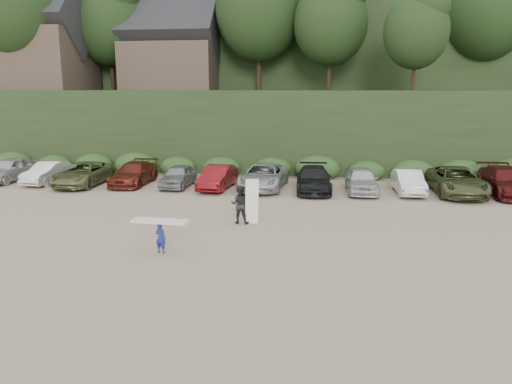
# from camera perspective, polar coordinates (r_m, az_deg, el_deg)

# --- Properties ---
(ground) EXTENTS (120.00, 120.00, 0.00)m
(ground) POSITION_cam_1_polar(r_m,az_deg,el_deg) (21.21, 2.80, -5.21)
(ground) COLOR tan
(ground) RESTS_ON ground
(hillside_backdrop) EXTENTS (90.00, 41.50, 28.00)m
(hillside_backdrop) POSITION_cam_1_polar(r_m,az_deg,el_deg) (56.38, 6.25, 16.89)
(hillside_backdrop) COLOR black
(hillside_backdrop) RESTS_ON ground
(parked_cars) EXTENTS (39.48, 6.20, 1.63)m
(parked_cars) POSITION_cam_1_polar(r_m,az_deg,el_deg) (30.82, 4.33, 1.62)
(parked_cars) COLOR #AFAFB4
(parked_cars) RESTS_ON ground
(child_surfer) EXTENTS (2.21, 0.73, 1.30)m
(child_surfer) POSITION_cam_1_polar(r_m,az_deg,el_deg) (19.38, -10.88, -4.34)
(child_surfer) COLOR navy
(child_surfer) RESTS_ON ground
(adult_surfer) EXTENTS (1.35, 0.73, 2.14)m
(adult_surfer) POSITION_cam_1_polar(r_m,az_deg,el_deg) (23.14, -1.71, -1.39)
(adult_surfer) COLOR black
(adult_surfer) RESTS_ON ground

